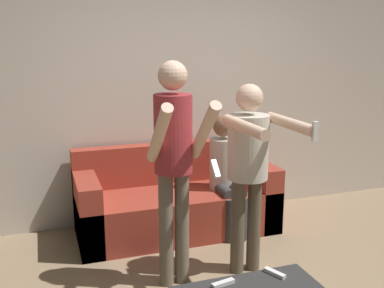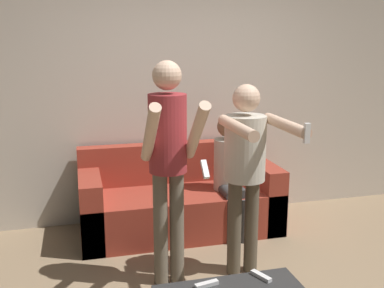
% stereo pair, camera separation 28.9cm
% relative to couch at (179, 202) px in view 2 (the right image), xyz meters
% --- Properties ---
extents(wall_back, '(6.40, 0.06, 2.70)m').
position_rel_couch_xyz_m(wall_back, '(0.15, 0.43, 1.06)').
color(wall_back, beige).
rests_on(wall_back, ground_plane).
extents(couch, '(1.92, 0.80, 0.83)m').
position_rel_couch_xyz_m(couch, '(0.00, 0.00, 0.00)').
color(couch, '#9E3828').
rests_on(couch, ground_plane).
extents(person_standing_left, '(0.40, 0.62, 1.71)m').
position_rel_couch_xyz_m(person_standing_left, '(-0.30, -0.98, 0.76)').
color(person_standing_left, '#6B6051').
rests_on(person_standing_left, ground_plane).
extents(person_standing_right, '(0.44, 0.78, 1.53)m').
position_rel_couch_xyz_m(person_standing_right, '(0.30, -0.99, 0.68)').
color(person_standing_right, brown).
rests_on(person_standing_right, ground_plane).
extents(person_seated, '(0.27, 0.51, 1.15)m').
position_rel_couch_xyz_m(person_seated, '(0.46, -0.17, 0.34)').
color(person_seated, '#383838').
rests_on(person_seated, ground_plane).
extents(remote_mid, '(0.15, 0.06, 0.02)m').
position_rel_couch_xyz_m(remote_mid, '(-0.24, -1.77, 0.14)').
color(remote_mid, white).
rests_on(remote_mid, coffee_table).
extents(remote_far, '(0.09, 0.15, 0.02)m').
position_rel_couch_xyz_m(remote_far, '(0.12, -1.76, 0.14)').
color(remote_far, white).
rests_on(remote_far, coffee_table).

